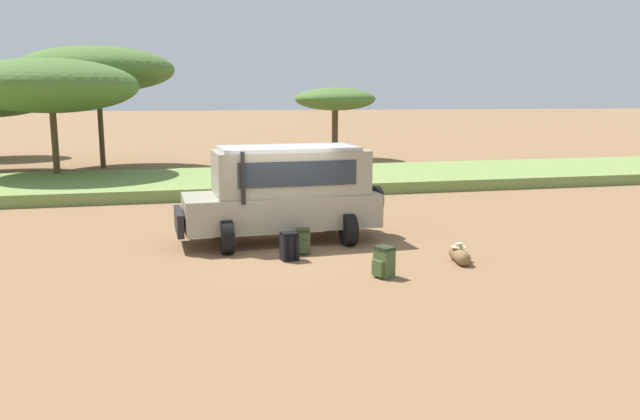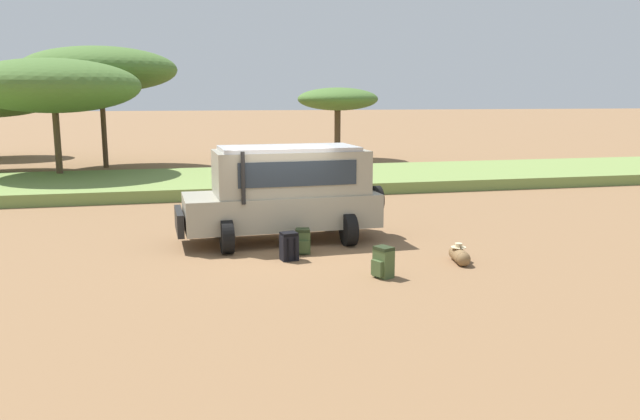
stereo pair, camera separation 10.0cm
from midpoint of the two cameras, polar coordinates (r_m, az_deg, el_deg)
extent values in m
plane|color=olive|center=(15.36, -3.12, -3.54)|extent=(320.00, 320.00, 0.00)
cube|color=olive|center=(26.15, -7.42, 2.63)|extent=(120.00, 7.00, 0.44)
cube|color=gray|center=(16.04, -3.40, 0.05)|extent=(4.97, 2.08, 0.84)
cube|color=gray|center=(15.95, -2.56, 3.52)|extent=(3.88, 1.92, 1.10)
cube|color=#232D38|center=(15.70, -8.00, 3.14)|extent=(0.12, 1.56, 0.77)
cube|color=#232D38|center=(15.07, -1.80, 3.32)|extent=(2.94, 0.15, 0.60)
cube|color=#232D38|center=(16.82, -3.24, 4.04)|extent=(2.94, 0.15, 0.60)
cube|color=#B7B7B7|center=(15.88, -2.75, 5.67)|extent=(3.49, 1.83, 0.10)
cube|color=black|center=(15.76, -12.57, -1.00)|extent=(0.22, 1.62, 0.56)
cylinder|color=black|center=(14.76, -6.85, 2.91)|extent=(0.10, 0.10, 1.25)
cylinder|color=black|center=(14.95, -8.32, -2.45)|extent=(0.31, 0.81, 0.80)
cylinder|color=black|center=(16.83, -9.14, -1.03)|extent=(0.31, 0.81, 0.80)
cylinder|color=black|center=(15.59, 2.83, -1.82)|extent=(0.31, 0.81, 0.80)
cylinder|color=black|center=(17.41, 0.85, -0.53)|extent=(0.31, 0.81, 0.80)
cylinder|color=black|center=(16.73, 5.31, 0.97)|extent=(0.25, 0.74, 0.74)
cube|color=#42562D|center=(14.82, -1.40, -2.98)|extent=(0.37, 0.34, 0.53)
cube|color=#42562D|center=(14.65, -1.32, -3.40)|extent=(0.26, 0.11, 0.29)
cube|color=#242F19|center=(14.75, -1.40, -1.86)|extent=(0.35, 0.35, 0.07)
cylinder|color=#242F19|center=(14.99, -1.17, -2.82)|extent=(0.04, 0.04, 0.45)
cylinder|color=#242F19|center=(14.98, -1.74, -2.84)|extent=(0.04, 0.04, 0.45)
cube|color=#42562D|center=(12.95, 6.05, -4.88)|extent=(0.41, 0.46, 0.58)
cube|color=#42562D|center=(12.85, 5.46, -5.33)|extent=(0.19, 0.30, 0.32)
cube|color=#242F19|center=(12.87, 6.07, -3.50)|extent=(0.41, 0.45, 0.07)
cylinder|color=#242F19|center=(13.00, 6.82, -4.85)|extent=(0.04, 0.04, 0.50)
cylinder|color=#242F19|center=(13.12, 6.29, -4.69)|extent=(0.04, 0.04, 0.50)
cube|color=black|center=(14.22, -2.65, -3.46)|extent=(0.42, 0.36, 0.58)
cube|color=black|center=(14.41, -2.91, -3.58)|extent=(0.29, 0.13, 0.32)
cube|color=black|center=(14.14, -2.66, -2.20)|extent=(0.40, 0.37, 0.07)
cylinder|color=black|center=(14.04, -2.73, -3.64)|extent=(0.04, 0.04, 0.50)
cylinder|color=black|center=(14.09, -2.09, -3.58)|extent=(0.04, 0.04, 0.50)
cylinder|color=brown|center=(14.38, 12.82, -4.09)|extent=(0.42, 0.69, 0.32)
sphere|color=brown|center=(14.68, 12.48, -3.78)|extent=(0.31, 0.31, 0.31)
sphere|color=brown|center=(14.08, 13.19, -4.42)|extent=(0.31, 0.31, 0.31)
torus|color=#493721|center=(14.34, 12.85, -3.40)|extent=(0.05, 0.17, 0.16)
cylinder|color=beige|center=(14.43, 12.74, -3.34)|extent=(0.34, 0.34, 0.02)
cylinder|color=beige|center=(14.42, 12.75, -3.15)|extent=(0.17, 0.17, 0.09)
cylinder|color=brown|center=(28.93, -22.75, 5.37)|extent=(0.27, 0.27, 3.17)
ellipsoid|color=#476B2D|center=(28.86, -23.11, 10.40)|extent=(7.16, 7.41, 2.26)
cylinder|color=brown|center=(34.60, -19.08, 7.05)|extent=(0.27, 0.27, 4.08)
ellipsoid|color=#476B2D|center=(34.59, -19.38, 12.04)|extent=(7.75, 7.55, 2.30)
cylinder|color=brown|center=(36.86, 1.68, 6.91)|extent=(0.36, 0.36, 2.99)
ellipsoid|color=#476B2D|center=(36.79, 1.70, 10.11)|extent=(4.65, 5.06, 1.32)
camera|label=1|loc=(0.05, -89.81, 0.03)|focal=35.00mm
camera|label=2|loc=(0.05, 90.19, -0.03)|focal=35.00mm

